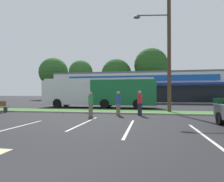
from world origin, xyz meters
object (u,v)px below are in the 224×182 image
(utility_pole, at_px, (167,40))
(pedestrian_near_bench, at_px, (118,103))
(city_bus, at_px, (99,92))
(pedestrian_mid, at_px, (91,104))
(pedestrian_by_pole, at_px, (140,103))
(car_2, at_px, (95,99))

(utility_pole, relative_size, pedestrian_near_bench, 6.38)
(city_bus, relative_size, pedestrian_mid, 7.55)
(utility_pole, height_order, pedestrian_mid, utility_pole)
(pedestrian_near_bench, bearing_deg, pedestrian_mid, -67.58)
(city_bus, bearing_deg, utility_pole, 144.87)
(utility_pole, relative_size, pedestrian_mid, 6.58)
(city_bus, xyz_separation_m, pedestrian_near_bench, (3.34, -7.24, -0.90))
(pedestrian_by_pole, bearing_deg, pedestrian_mid, -133.96)
(pedestrian_near_bench, relative_size, pedestrian_mid, 1.03)
(utility_pole, height_order, pedestrian_near_bench, utility_pole)
(utility_pole, bearing_deg, pedestrian_near_bench, -148.31)
(pedestrian_near_bench, xyz_separation_m, pedestrian_by_pole, (1.54, 0.18, 0.02))
(car_2, xyz_separation_m, pedestrian_near_bench, (5.66, -13.80, 0.09))
(utility_pole, bearing_deg, car_2, 129.06)
(pedestrian_mid, bearing_deg, city_bus, 122.97)
(utility_pole, xyz_separation_m, pedestrian_mid, (-5.46, -3.33, -5.04))
(city_bus, bearing_deg, pedestrian_near_bench, 114.81)
(city_bus, xyz_separation_m, pedestrian_mid, (1.58, -8.29, -0.92))
(utility_pole, distance_m, car_2, 15.69)
(utility_pole, distance_m, city_bus, 9.54)
(car_2, height_order, pedestrian_by_pole, pedestrian_by_pole)
(city_bus, relative_size, car_2, 2.79)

